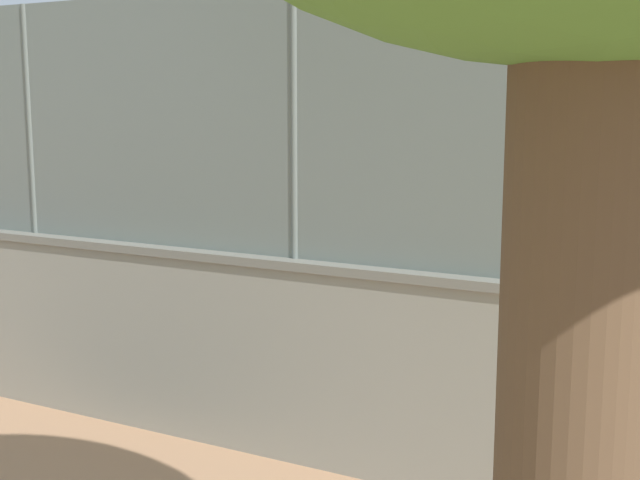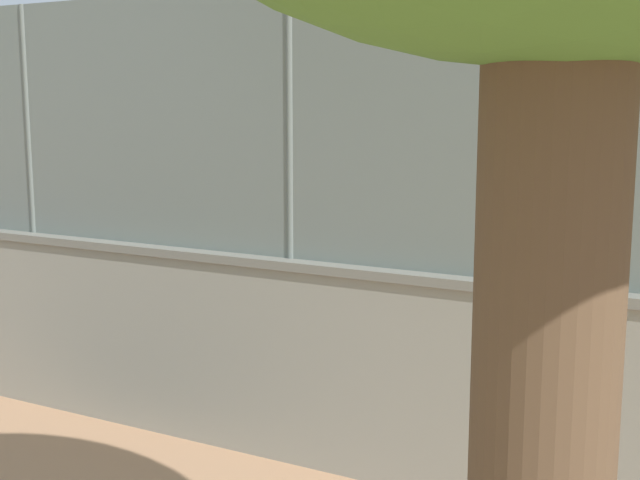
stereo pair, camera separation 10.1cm
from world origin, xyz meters
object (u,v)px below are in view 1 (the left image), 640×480
(player_near_wall_returning, at_px, (267,240))
(sports_ball, at_px, (426,285))
(player_crossing_court, at_px, (438,220))
(player_baseline_waiting, at_px, (591,244))

(player_near_wall_returning, distance_m, sports_ball, 2.95)
(player_crossing_court, relative_size, player_near_wall_returning, 1.18)
(player_crossing_court, bearing_deg, player_baseline_waiting, 155.84)
(player_crossing_court, distance_m, player_near_wall_returning, 3.46)
(player_crossing_court, xyz_separation_m, player_near_wall_returning, (2.18, 2.67, -0.17))
(player_near_wall_returning, distance_m, player_baseline_waiting, 5.47)
(player_crossing_court, distance_m, player_baseline_waiting, 3.43)
(player_baseline_waiting, xyz_separation_m, sports_ball, (2.82, -0.08, -0.98))
(player_baseline_waiting, bearing_deg, player_near_wall_returning, 13.46)
(player_crossing_court, bearing_deg, player_near_wall_returning, 50.76)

